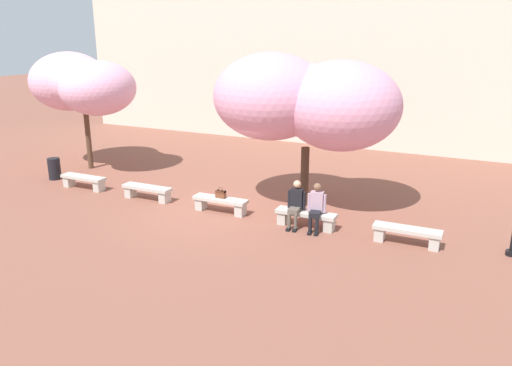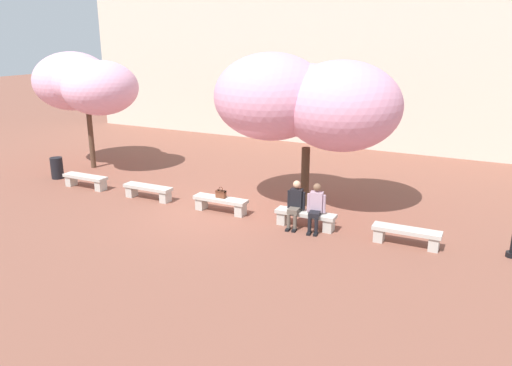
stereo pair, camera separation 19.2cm
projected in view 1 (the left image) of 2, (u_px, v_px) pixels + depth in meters
The scene contains 13 objects.
ground_plane at pixel (221, 212), 14.87m from camera, with size 100.00×100.00×0.00m, color brown.
building_facade at pixel (346, 33), 24.00m from camera, with size 28.00×4.00×10.26m, color beige.
stone_bench_west_end at pixel (84, 180), 17.06m from camera, with size 1.69×0.45×0.45m.
stone_bench_near_west at pixel (147, 191), 15.93m from camera, with size 1.69×0.45×0.45m.
stone_bench_center at pixel (220, 203), 14.79m from camera, with size 1.69×0.45×0.45m.
stone_bench_near_east at pixel (306, 217), 13.65m from camera, with size 1.69×0.45×0.45m.
stone_bench_east_end at pixel (407, 233), 12.51m from camera, with size 1.69×0.45×0.45m.
person_seated_left at pixel (296, 202), 13.61m from camera, with size 0.51×0.71×1.29m.
person_seated_right at pixel (316, 205), 13.36m from camera, with size 0.50×0.72×1.29m.
handbag at pixel (221, 194), 14.72m from camera, with size 0.30×0.15×0.34m.
cherry_tree_main at pixel (306, 101), 14.53m from camera, with size 5.49×3.72×4.61m.
cherry_tree_secondary at pixel (82, 84), 18.92m from camera, with size 4.81×3.49×4.46m.
trash_bin at pixel (54, 169), 18.18m from camera, with size 0.44×0.44×0.78m, color black.
Camera 1 is at (7.10, -12.11, 5.10)m, focal length 35.00 mm.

